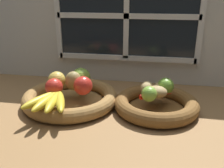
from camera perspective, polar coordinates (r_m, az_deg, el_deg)
ground_plane at (r=94.39cm, az=0.97°, el=-6.01°), size 140.00×90.00×3.00cm
back_wall at (r=114.65cm, az=3.48°, el=14.10°), size 140.00×4.60×55.00cm
fruit_bowl_left at (r=96.06cm, az=-9.67°, el=-3.22°), size 36.50×36.50×5.28cm
fruit_bowl_right at (r=90.98cm, az=10.23°, el=-4.65°), size 30.64×30.64×5.28cm
apple_red_front at (r=91.23cm, az=-13.36°, el=-0.70°), size 6.44×6.44×6.44cm
apple_golden_left at (r=97.37cm, az=-12.73°, el=0.86°), size 6.91×6.91×6.91cm
apple_green_back at (r=97.77cm, az=-7.26°, el=1.53°), size 7.65×7.65×7.65cm
apple_red_right at (r=89.95cm, az=-6.77°, el=-0.38°), size 7.00×7.00×7.00cm
pear_brown at (r=94.77cm, az=-8.97°, el=0.75°), size 6.55×6.28×7.43cm
banana_bunch_front at (r=84.70cm, az=-14.12°, el=-3.71°), size 16.04×18.13×3.01cm
potato_oblong at (r=91.61cm, az=8.13°, el=-0.83°), size 5.62×6.88×4.69cm
potato_back at (r=93.26cm, az=11.71°, el=-0.76°), size 9.05×8.50×4.41cm
potato_large at (r=89.02cm, az=10.43°, el=-1.78°), size 8.27×7.03×4.22cm
lime_near at (r=85.08cm, az=8.65°, el=-2.31°), size 5.40×5.40×5.40cm
lime_far at (r=92.52cm, az=12.39°, el=-0.43°), size 6.08×6.08×6.08cm
chili_pepper at (r=89.03cm, az=10.44°, el=-2.58°), size 12.53×7.62×1.92cm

